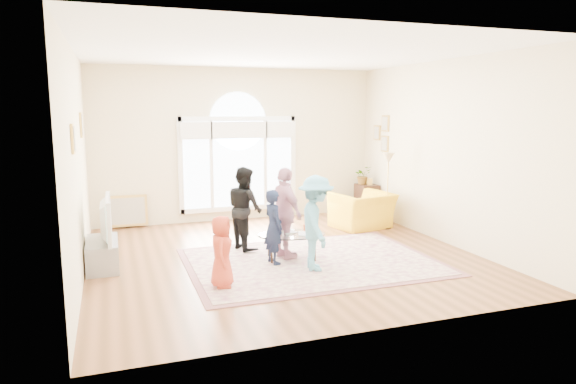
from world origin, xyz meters
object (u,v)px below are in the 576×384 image
object	(u,v)px
area_rug	(312,262)
coffee_table	(291,235)
armchair	(362,210)
television	(101,219)
tv_console	(103,254)

from	to	relation	value
area_rug	coffee_table	distance (m)	0.52
coffee_table	armchair	distance (m)	2.63
television	armchair	distance (m)	5.00
area_rug	tv_console	world-z (taller)	tv_console
coffee_table	armchair	bearing A→B (deg)	48.21
area_rug	coffee_table	world-z (taller)	coffee_table
television	armchair	world-z (taller)	television
tv_console	area_rug	bearing A→B (deg)	-14.17
tv_console	coffee_table	distance (m)	2.86
area_rug	armchair	world-z (taller)	armchair
television	coffee_table	bearing A→B (deg)	-10.92
tv_console	television	size ratio (longest dim) A/B	0.88
coffee_table	armchair	size ratio (longest dim) A/B	1.07
armchair	tv_console	bearing A→B (deg)	0.48
television	coffee_table	world-z (taller)	television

